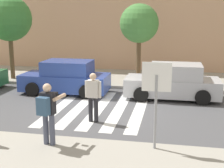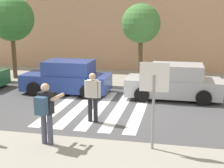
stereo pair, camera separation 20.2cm
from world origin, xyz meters
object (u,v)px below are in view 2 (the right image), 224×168
(stop_sign, at_px, (154,87))
(parked_car_silver, at_px, (174,83))
(parked_car_blue, at_px, (67,78))
(street_tree_center, at_px, (141,24))
(pedestrian_crossing, at_px, (93,95))
(street_tree_west, at_px, (12,19))
(photographer_with_backpack, at_px, (46,109))

(stop_sign, xyz_separation_m, parked_car_silver, (0.43, 5.82, -1.11))
(parked_car_blue, relative_size, street_tree_center, 1.00)
(parked_car_blue, bearing_deg, street_tree_center, 43.00)
(stop_sign, relative_size, parked_car_silver, 0.57)
(pedestrian_crossing, height_order, street_tree_center, street_tree_center)
(street_tree_west, bearing_deg, pedestrian_crossing, -43.25)
(parked_car_silver, relative_size, street_tree_west, 0.91)
(parked_car_blue, bearing_deg, street_tree_west, 151.61)
(parked_car_blue, height_order, street_tree_west, street_tree_west)
(stop_sign, bearing_deg, photographer_with_backpack, -173.36)
(parked_car_silver, bearing_deg, photographer_with_backpack, -118.25)
(parked_car_blue, distance_m, street_tree_west, 5.17)
(parked_car_silver, relative_size, street_tree_center, 1.00)
(photographer_with_backpack, height_order, parked_car_blue, photographer_with_backpack)
(photographer_with_backpack, bearing_deg, street_tree_center, 80.92)
(photographer_with_backpack, bearing_deg, parked_car_blue, 105.07)
(photographer_with_backpack, distance_m, street_tree_center, 9.38)
(pedestrian_crossing, distance_m, parked_car_silver, 4.58)
(street_tree_west, bearing_deg, parked_car_silver, -13.34)
(street_tree_west, bearing_deg, photographer_with_backpack, -56.14)
(street_tree_center, bearing_deg, parked_car_blue, -137.00)
(street_tree_west, height_order, street_tree_center, street_tree_west)
(stop_sign, bearing_deg, street_tree_west, 136.74)
(parked_car_blue, height_order, parked_car_silver, same)
(parked_car_blue, distance_m, parked_car_silver, 4.97)
(pedestrian_crossing, bearing_deg, photographer_with_backpack, -104.50)
(stop_sign, bearing_deg, parked_car_blue, 127.91)
(street_tree_west, bearing_deg, street_tree_center, 6.50)
(street_tree_west, xyz_separation_m, street_tree_center, (6.98, 0.80, -0.25))
(parked_car_blue, relative_size, parked_car_silver, 1.00)
(parked_car_blue, bearing_deg, stop_sign, -52.09)
(stop_sign, distance_m, parked_car_silver, 5.94)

